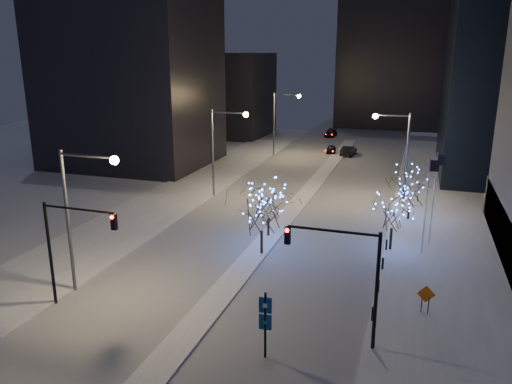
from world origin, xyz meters
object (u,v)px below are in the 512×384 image
at_px(traffic_signal_east, 348,268).
at_px(wayfinding_sign, 265,318).
at_px(holiday_tree_plaza_far, 411,187).
at_px(car_far, 331,133).
at_px(car_mid, 348,151).
at_px(holiday_tree_plaza_near, 393,214).
at_px(street_lamp_w_far, 280,115).
at_px(holiday_tree_median_near, 262,210).
at_px(car_near, 331,149).
at_px(street_lamp_w_near, 79,203).
at_px(traffic_signal_west, 68,239).
at_px(construction_sign, 426,297).
at_px(street_lamp_east, 399,146).
at_px(holiday_tree_median_far, 268,204).
at_px(street_lamp_w_mid, 221,141).

relative_size(traffic_signal_east, wayfinding_sign, 1.80).
bearing_deg(holiday_tree_plaza_far, car_far, 108.40).
height_order(car_mid, holiday_tree_plaza_near, holiday_tree_plaza_near).
xyz_separation_m(street_lamp_w_far, traffic_signal_east, (17.88, -51.00, -1.74)).
bearing_deg(wayfinding_sign, traffic_signal_east, 28.64).
distance_m(car_far, holiday_tree_median_near, 61.70).
height_order(car_near, car_far, car_far).
distance_m(street_lamp_w_near, street_lamp_w_far, 50.00).
bearing_deg(wayfinding_sign, car_near, 92.30).
relative_size(traffic_signal_west, holiday_tree_median_near, 1.11).
distance_m(street_lamp_w_far, construction_sign, 51.37).
xyz_separation_m(street_lamp_east, holiday_tree_median_near, (-9.58, -17.89, -2.56)).
bearing_deg(holiday_tree_median_far, wayfinding_sign, -73.79).
bearing_deg(traffic_signal_east, car_near, 100.58).
xyz_separation_m(street_lamp_east, holiday_tree_median_far, (-10.25, -13.76, -3.33)).
relative_size(street_lamp_east, traffic_signal_east, 1.43).
relative_size(street_lamp_w_near, construction_sign, 5.30).
distance_m(street_lamp_east, holiday_tree_plaza_near, 14.08).
bearing_deg(street_lamp_east, holiday_tree_plaza_far, -72.31).
relative_size(street_lamp_w_near, wayfinding_sign, 2.57).
bearing_deg(traffic_signal_west, holiday_tree_plaza_far, 51.15).
height_order(car_near, wayfinding_sign, wayfinding_sign).
height_order(holiday_tree_plaza_far, construction_sign, holiday_tree_plaza_far).
xyz_separation_m(street_lamp_east, traffic_signal_west, (-18.52, -30.00, -1.69)).
distance_m(traffic_signal_east, holiday_tree_median_near, 13.98).
height_order(street_lamp_east, traffic_signal_east, street_lamp_east).
distance_m(street_lamp_w_mid, street_lamp_w_far, 25.00).
bearing_deg(holiday_tree_median_far, traffic_signal_east, -59.15).
bearing_deg(holiday_tree_median_far, car_mid, 87.58).
distance_m(holiday_tree_plaza_far, construction_sign, 19.21).
xyz_separation_m(car_mid, wayfinding_sign, (3.50, -57.25, 1.62)).
relative_size(traffic_signal_east, holiday_tree_median_near, 1.11).
height_order(street_lamp_w_near, holiday_tree_plaza_near, street_lamp_w_near).
bearing_deg(traffic_signal_west, car_mid, 79.89).
bearing_deg(street_lamp_w_mid, holiday_tree_plaza_near, -28.85).
bearing_deg(car_mid, holiday_tree_median_far, 95.44).
bearing_deg(holiday_tree_median_far, construction_sign, -37.49).
xyz_separation_m(car_far, holiday_tree_median_far, (4.30, -57.28, 2.41)).
bearing_deg(holiday_tree_median_far, holiday_tree_plaza_far, 36.39).
bearing_deg(construction_sign, street_lamp_east, 95.36).
bearing_deg(street_lamp_w_mid, holiday_tree_median_far, -50.81).
bearing_deg(holiday_tree_median_far, holiday_tree_median_near, -80.81).
xyz_separation_m(holiday_tree_median_near, holiday_tree_plaza_far, (11.18, 12.87, -0.42)).
bearing_deg(street_lamp_w_mid, holiday_tree_plaza_far, -5.60).
bearing_deg(street_lamp_w_near, traffic_signal_west, -76.04).
xyz_separation_m(street_lamp_w_near, car_mid, (10.44, 53.72, -5.74)).
height_order(street_lamp_w_far, car_near, street_lamp_w_far).
relative_size(traffic_signal_east, car_mid, 1.51).
relative_size(street_lamp_w_near, traffic_signal_west, 1.43).
relative_size(traffic_signal_east, car_near, 1.88).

